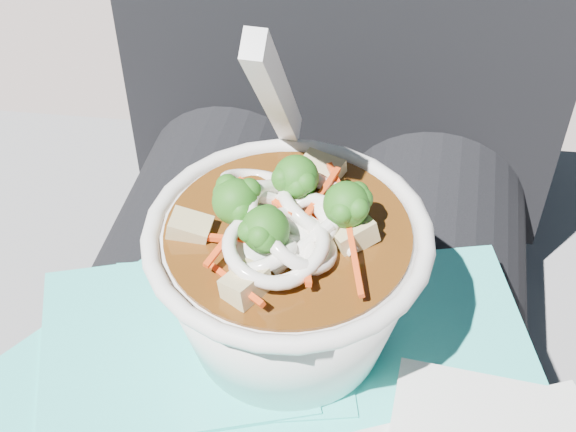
% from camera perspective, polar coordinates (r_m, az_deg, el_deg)
% --- Properties ---
extents(lap, '(0.31, 0.48, 0.15)m').
position_cam_1_polar(lap, '(0.52, -0.97, -14.95)').
color(lap, black).
rests_on(lap, stone_ledge).
extents(person_body, '(0.34, 0.94, 0.99)m').
position_cam_1_polar(person_body, '(0.56, 0.99, -5.53)').
color(person_body, black).
rests_on(person_body, ground).
extents(plastic_bag, '(0.33, 0.34, 0.02)m').
position_cam_1_polar(plastic_bag, '(0.43, -1.73, -14.19)').
color(plastic_bag, '#31CCC0').
rests_on(plastic_bag, lap).
extents(udon_bowl, '(0.15, 0.15, 0.19)m').
position_cam_1_polar(udon_bowl, '(0.41, -0.02, -3.76)').
color(udon_bowl, white).
rests_on(udon_bowl, plastic_bag).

